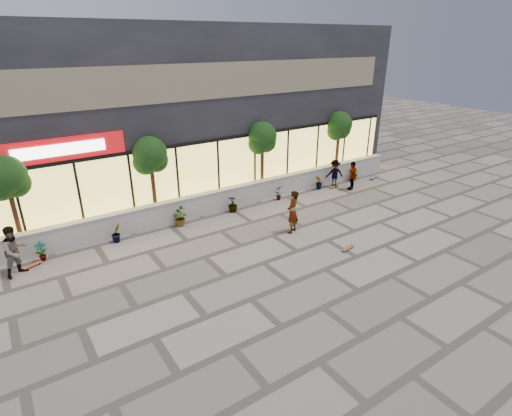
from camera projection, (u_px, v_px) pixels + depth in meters
ground at (325, 269)px, 14.62m from camera, size 80.00×80.00×0.00m
planter_wall at (229, 198)px, 19.76m from camera, size 22.00×0.42×1.04m
retail_building at (178, 107)px, 22.49m from camera, size 24.00×9.17×8.50m
shrub_a at (41, 251)px, 15.02m from camera, size 0.43×0.29×0.81m
shrub_b at (116, 233)px, 16.46m from camera, size 0.57×0.57×0.81m
shrub_c at (179, 217)px, 17.90m from camera, size 0.68×0.77×0.81m
shrub_d at (233, 204)px, 19.34m from camera, size 0.64×0.64×0.81m
shrub_e at (279, 192)px, 20.78m from camera, size 0.46×0.35×0.81m
shrub_f at (319, 182)px, 22.21m from camera, size 0.55×0.57×0.81m
shrub_g at (354, 174)px, 23.65m from camera, size 0.77×0.84×0.81m
tree_west at (6, 180)px, 14.71m from camera, size 1.60×1.50×3.92m
tree_midwest at (150, 157)px, 17.53m from camera, size 1.60×1.50×3.92m
tree_mideast at (262, 139)px, 20.61m from camera, size 1.60×1.50×3.92m
tree_east at (339, 127)px, 23.44m from camera, size 1.60×1.50×3.92m
skater_center at (293, 212)px, 17.07m from camera, size 0.83×0.72×1.91m
skater_left at (15, 251)px, 13.98m from camera, size 1.14×1.05×1.88m
skater_right_near at (352, 176)px, 22.04m from camera, size 1.03×0.76×1.62m
skater_right_far at (334, 173)px, 22.46m from camera, size 1.17×0.94×1.58m
skateboard_center at (348, 248)px, 15.97m from camera, size 0.72×0.31×0.08m
skateboard_left at (33, 265)px, 14.77m from camera, size 0.71×0.43×0.08m
skateboard_right_near at (334, 186)px, 22.63m from camera, size 0.72×0.32×0.08m
skateboard_right_far at (373, 177)px, 24.04m from camera, size 0.81×0.46×0.10m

